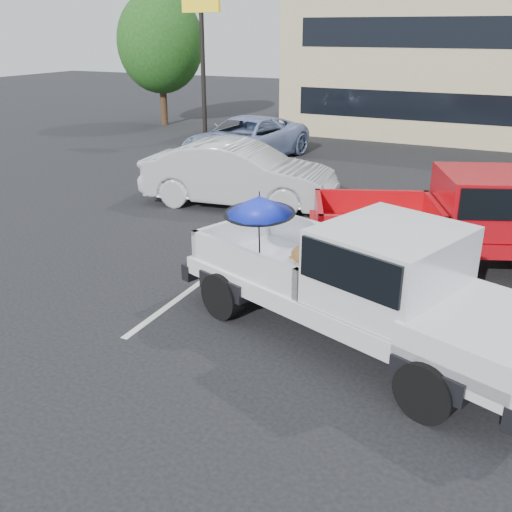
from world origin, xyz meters
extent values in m
plane|color=black|center=(0.00, 0.00, 0.00)|extent=(90.00, 90.00, 0.00)
cube|color=silver|center=(-3.00, 2.00, 0.00)|extent=(0.12, 5.00, 0.01)
cylinder|color=black|center=(-10.00, 14.00, 3.00)|extent=(0.18, 0.18, 6.00)
cylinder|color=#332114|center=(-14.00, 17.00, 1.21)|extent=(0.32, 0.32, 2.42)
ellipsoid|color=#194413|center=(-14.00, 17.00, 3.74)|extent=(3.96, 3.96, 4.55)
cylinder|color=black|center=(-1.99, 0.77, 0.38)|extent=(0.81, 0.52, 0.76)
cylinder|color=black|center=(-1.35, 2.50, 0.38)|extent=(0.81, 0.52, 0.76)
cylinder|color=black|center=(1.40, -0.47, 0.38)|extent=(0.81, 0.52, 0.76)
cylinder|color=black|center=(2.03, 1.26, 0.38)|extent=(0.81, 0.52, 0.76)
cube|color=white|center=(0.07, 1.00, 0.67)|extent=(5.72, 3.65, 0.28)
cube|color=white|center=(1.95, 0.31, 0.88)|extent=(2.07, 2.32, 0.46)
cube|color=black|center=(-2.52, 1.94, 0.50)|extent=(0.84, 1.90, 0.28)
cube|color=white|center=(0.58, 0.81, 1.35)|extent=(2.18, 2.29, 1.05)
cube|color=black|center=(0.58, 0.81, 1.55)|extent=(2.07, 2.34, 0.55)
cube|color=black|center=(-1.29, 1.49, 0.73)|extent=(2.79, 2.52, 0.10)
cube|color=white|center=(-1.00, 2.31, 1.03)|extent=(2.19, 0.88, 0.50)
cube|color=white|center=(-1.59, 0.68, 1.03)|extent=(2.19, 0.88, 0.50)
cube|color=white|center=(-2.33, 1.87, 1.03)|extent=(0.72, 1.76, 0.50)
cube|color=white|center=(-0.26, 1.12, 1.03)|extent=(0.72, 1.76, 0.50)
ellipsoid|color=brown|center=(-0.94, 1.66, 0.94)|extent=(0.57, 0.53, 0.31)
cylinder|color=brown|center=(-0.73, 1.50, 0.90)|extent=(0.07, 0.07, 0.23)
cylinder|color=brown|center=(-0.68, 1.64, 0.90)|extent=(0.07, 0.07, 0.23)
ellipsoid|color=brown|center=(-0.79, 1.60, 1.13)|extent=(0.37, 0.35, 0.42)
cylinder|color=red|center=(-0.77, 1.59, 1.27)|extent=(0.20, 0.20, 0.04)
sphere|color=brown|center=(-0.71, 1.57, 1.36)|extent=(0.22, 0.22, 0.22)
cone|color=black|center=(-0.59, 1.53, 1.34)|extent=(0.18, 0.15, 0.11)
cone|color=black|center=(-0.74, 1.52, 1.48)|extent=(0.08, 0.08, 0.12)
cone|color=black|center=(-0.70, 1.63, 1.48)|extent=(0.08, 0.08, 0.12)
cylinder|color=brown|center=(-1.11, 1.72, 0.84)|extent=(0.28, 0.05, 0.10)
cylinder|color=black|center=(-1.50, 1.10, 1.31)|extent=(0.02, 0.10, 1.05)
cone|color=#1627C6|center=(-1.50, 1.10, 1.85)|extent=(1.10, 1.12, 0.36)
cylinder|color=black|center=(-1.50, 1.10, 2.01)|extent=(0.02, 0.02, 0.10)
cylinder|color=black|center=(-1.50, 1.10, 1.72)|extent=(1.10, 1.10, 0.09)
cylinder|color=black|center=(-0.41, 2.97, 0.38)|extent=(0.81, 0.54, 0.76)
cylinder|color=black|center=(-1.09, 4.67, 0.38)|extent=(0.81, 0.54, 0.76)
cube|color=#B20911|center=(0.96, 4.50, 0.67)|extent=(5.69, 3.76, 0.28)
cube|color=black|center=(-1.58, 3.49, 0.50)|extent=(0.89, 1.88, 0.28)
cube|color=#B20911|center=(1.47, 4.70, 1.34)|extent=(2.20, 2.31, 1.05)
cube|color=black|center=(1.47, 4.70, 1.54)|extent=(2.10, 2.35, 0.55)
cube|color=black|center=(-0.38, 3.97, 0.73)|extent=(2.80, 2.55, 0.10)
cube|color=#B20911|center=(-0.70, 4.77, 1.03)|extent=(2.16, 0.94, 0.50)
cube|color=#B20911|center=(-0.06, 3.16, 1.03)|extent=(2.16, 0.94, 0.50)
cube|color=#B20911|center=(-1.40, 3.56, 1.03)|extent=(0.77, 1.74, 0.50)
cube|color=#B20911|center=(0.64, 4.37, 1.03)|extent=(0.77, 1.74, 0.50)
imported|color=#B8BAC0|center=(-4.61, 6.50, 0.82)|extent=(5.19, 2.39, 1.65)
imported|color=#7C8FB9|center=(-6.87, 11.40, 0.74)|extent=(3.22, 5.66, 1.49)
camera|label=1|loc=(2.00, -6.40, 4.32)|focal=40.00mm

